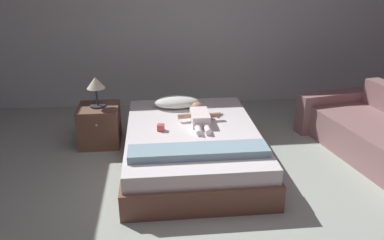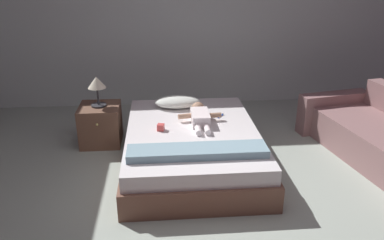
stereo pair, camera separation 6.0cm
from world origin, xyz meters
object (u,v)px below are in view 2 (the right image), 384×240
baby (200,116)px  nightstand (101,124)px  pillow (178,102)px  lamp (97,85)px  toy_block (161,127)px  toothbrush (221,116)px  bed (192,146)px

baby → nightstand: 1.26m
pillow → lamp: (-0.94, -0.05, 0.26)m
nightstand → lamp: 0.50m
nightstand → toy_block: (0.72, -0.63, 0.21)m
lamp → toothbrush: bearing=-11.4°
pillow → baby: bearing=-64.8°
pillow → nightstand: (-0.94, -0.05, -0.24)m
bed → baby: baby is taller
toothbrush → lamp: lamp is taller
baby → nightstand: baby is taller
toothbrush → bed: bearing=-138.0°
nightstand → toy_block: toy_block is taller
bed → baby: bearing=61.4°
baby → nightstand: bearing=159.9°
toothbrush → lamp: bearing=168.6°
bed → toy_block: (-0.33, -0.01, 0.25)m
pillow → nightstand: pillow is taller
toothbrush → lamp: (-1.42, 0.29, 0.32)m
lamp → baby: bearing=-20.1°
bed → pillow: (-0.12, 0.66, 0.28)m
toothbrush → toy_block: (-0.69, -0.34, 0.03)m
toothbrush → nightstand: 1.46m
bed → nightstand: (-1.06, 0.61, 0.04)m
lamp → toy_block: (0.72, -0.63, -0.29)m
pillow → baby: (0.22, -0.47, -0.01)m
pillow → baby: baby is taller
baby → bed: bearing=-118.6°
baby → toy_block: (-0.43, -0.20, -0.03)m
bed → toothbrush: (0.36, 0.33, 0.22)m
nightstand → lamp: size_ratio=1.40×
nightstand → pillow: bearing=3.1°
baby → lamp: bearing=159.9°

